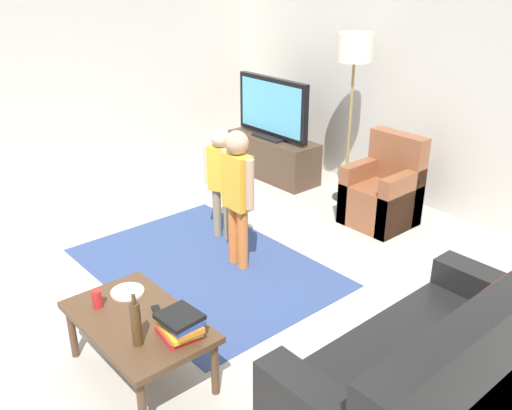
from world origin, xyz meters
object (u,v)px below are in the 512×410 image
(tv_stand, at_px, (273,157))
(child_near_tv, at_px, (221,174))
(couch, at_px, (432,379))
(armchair, at_px, (384,195))
(floor_lamp, at_px, (354,57))
(soda_can, at_px, (97,299))
(plate, at_px, (128,292))
(bottle, at_px, (136,323))
(tv, at_px, (272,109))
(book_stack, at_px, (180,325))
(tv_remote, at_px, (158,314))
(child_center, at_px, (237,187))
(coffee_table, at_px, (138,325))

(tv_stand, bearing_deg, child_near_tv, -58.83)
(couch, bearing_deg, armchair, 132.80)
(floor_lamp, height_order, soda_can, floor_lamp)
(soda_can, bearing_deg, plate, 95.12)
(soda_can, relative_size, plate, 0.55)
(tv_stand, bearing_deg, bottle, -53.97)
(plate, bearing_deg, couch, 28.64)
(floor_lamp, bearing_deg, plate, -76.23)
(tv, xyz_separation_m, soda_can, (1.80, -3.15, -0.37))
(tv, bearing_deg, book_stack, -50.60)
(tv_stand, bearing_deg, book_stack, -50.80)
(armchair, distance_m, tv_remote, 2.93)
(book_stack, bearing_deg, tv, 129.40)
(child_center, bearing_deg, armchair, 80.31)
(armchair, height_order, soda_can, armchair)
(coffee_table, height_order, bottle, bottle)
(child_near_tv, xyz_separation_m, soda_can, (0.92, -1.71, -0.17))
(tv_stand, distance_m, book_stack, 3.81)
(bottle, height_order, soda_can, bottle)
(tv, distance_m, tv_remote, 3.63)
(armchair, relative_size, child_center, 0.75)
(armchair, xyz_separation_m, child_center, (-0.28, -1.65, 0.43))
(armchair, relative_size, book_stack, 3.15)
(couch, relative_size, armchair, 2.00)
(tv_stand, height_order, soda_can, soda_can)
(couch, height_order, child_center, child_center)
(coffee_table, distance_m, tv_remote, 0.14)
(tv, bearing_deg, couch, -29.55)
(coffee_table, height_order, plate, plate)
(book_stack, relative_size, soda_can, 2.38)
(tv, height_order, couch, tv)
(tv, xyz_separation_m, bottle, (2.30, -3.15, -0.29))
(tv_stand, height_order, armchair, armchair)
(floor_lamp, bearing_deg, bottle, -68.93)
(child_near_tv, xyz_separation_m, bottle, (1.42, -1.71, -0.08))
(tv_stand, xyz_separation_m, tv, (-0.00, -0.02, 0.60))
(book_stack, bearing_deg, couch, 40.30)
(child_near_tv, height_order, child_center, child_center)
(tv, height_order, child_near_tv, tv)
(plate, bearing_deg, armchair, 92.02)
(child_near_tv, bearing_deg, tv_stand, 121.17)
(coffee_table, xyz_separation_m, tv_remote, (0.05, 0.12, 0.06))
(tv_stand, height_order, tv_remote, tv_stand)
(book_stack, xyz_separation_m, soda_can, (-0.60, -0.22, -0.02))
(tv_stand, xyz_separation_m, plate, (1.78, -2.95, 0.18))
(tv_remote, bearing_deg, book_stack, 13.26)
(bottle, xyz_separation_m, tv_remote, (-0.17, 0.24, -0.13))
(child_near_tv, bearing_deg, plate, -58.80)
(bottle, relative_size, tv_remote, 1.96)
(book_stack, bearing_deg, soda_can, -159.47)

